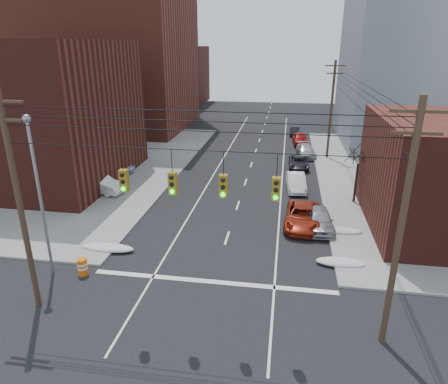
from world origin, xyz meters
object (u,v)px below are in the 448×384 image
(lot_car_d, at_px, (82,157))
(parked_car_d, at_px, (306,151))
(red_pickup, at_px, (303,216))
(lot_car_c, at_px, (57,167))
(parked_car_b, at_px, (296,182))
(lot_car_a, at_px, (100,184))
(parked_car_a, at_px, (320,219))
(parked_car_c, at_px, (299,163))
(parked_car_e, at_px, (300,139))
(construction_barrel, at_px, (83,267))
(lot_car_b, at_px, (111,166))
(parked_car_f, at_px, (294,131))

(lot_car_d, bearing_deg, parked_car_d, -71.00)
(red_pickup, xyz_separation_m, lot_car_c, (-24.62, 8.52, 0.04))
(parked_car_b, xyz_separation_m, lot_car_a, (-17.33, -3.88, 0.19))
(parked_car_a, distance_m, parked_car_b, 8.27)
(red_pickup, bearing_deg, lot_car_c, 164.40)
(parked_car_c, relative_size, parked_car_e, 0.97)
(parked_car_e, bearing_deg, red_pickup, -94.49)
(construction_barrel, bearing_deg, lot_car_b, 109.22)
(parked_car_c, xyz_separation_m, parked_car_e, (0.33, 10.77, 0.17))
(parked_car_c, relative_size, lot_car_d, 1.15)
(parked_car_e, height_order, lot_car_d, parked_car_e)
(red_pickup, distance_m, lot_car_a, 18.15)
(lot_car_a, relative_size, lot_car_c, 1.06)
(red_pickup, bearing_deg, lot_car_b, 157.18)
(lot_car_a, bearing_deg, parked_car_a, -88.75)
(parked_car_a, xyz_separation_m, construction_barrel, (-14.01, -8.46, -0.24))
(lot_car_c, bearing_deg, red_pickup, -99.07)
(parked_car_d, relative_size, parked_car_f, 1.27)
(parked_car_b, distance_m, lot_car_b, 18.86)
(parked_car_b, height_order, parked_car_f, parked_car_b)
(parked_car_e, distance_m, construction_barrel, 36.62)
(red_pickup, relative_size, parked_car_f, 1.45)
(parked_car_c, bearing_deg, parked_car_b, -94.24)
(parked_car_e, height_order, lot_car_b, parked_car_e)
(parked_car_e, distance_m, lot_car_a, 28.06)
(red_pickup, relative_size, lot_car_c, 1.22)
(lot_car_b, bearing_deg, parked_car_f, -47.57)
(parked_car_d, distance_m, lot_car_d, 25.70)
(parked_car_a, bearing_deg, lot_car_c, 156.14)
(parked_car_b, distance_m, lot_car_c, 24.23)
(lot_car_a, distance_m, lot_car_b, 5.76)
(lot_car_c, relative_size, construction_barrel, 4.37)
(parked_car_b, xyz_separation_m, parked_car_e, (0.69, 17.63, 0.05))
(lot_car_c, bearing_deg, lot_car_b, -69.97)
(parked_car_a, distance_m, lot_car_b, 22.62)
(lot_car_b, bearing_deg, construction_barrel, -167.55)
(lot_car_a, distance_m, construction_barrel, 13.62)
(parked_car_d, bearing_deg, lot_car_c, -163.96)
(parked_car_d, relative_size, construction_barrel, 4.67)
(parked_car_c, xyz_separation_m, parked_car_d, (0.90, 4.93, 0.07))
(parked_car_d, xyz_separation_m, parked_car_f, (-1.26, 11.67, -0.07))
(red_pickup, distance_m, parked_car_b, 7.79)
(parked_car_f, xyz_separation_m, lot_car_c, (-24.22, -22.72, 0.18))
(lot_car_a, bearing_deg, parked_car_f, -18.50)
(lot_car_a, bearing_deg, lot_car_d, 49.63)
(parked_car_c, height_order, lot_car_c, lot_car_c)
(parked_car_c, bearing_deg, lot_car_d, -175.61)
(parked_car_a, relative_size, parked_car_f, 1.20)
(parked_car_e, bearing_deg, lot_car_a, -133.77)
(lot_car_c, distance_m, lot_car_d, 3.89)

